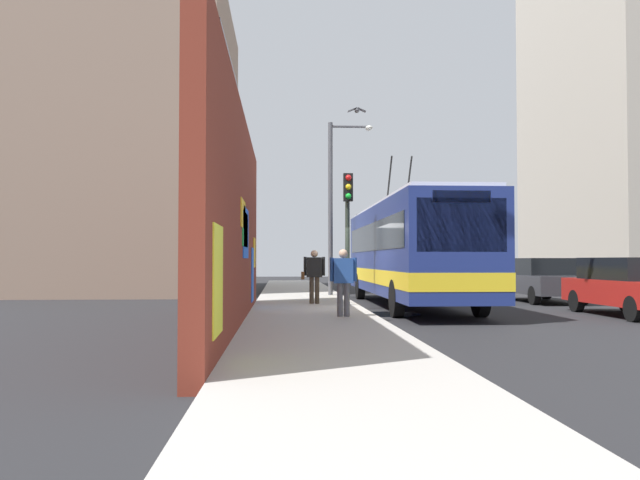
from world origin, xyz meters
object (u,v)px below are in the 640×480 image
(traffic_light, at_px, (348,216))
(street_lamp, at_px, (335,196))
(pedestrian_at_curb, at_px, (343,277))
(city_bus, at_px, (409,249))
(parked_car_red, at_px, (629,285))
(pedestrian_midblock, at_px, (314,272))
(parked_car_dark_gray, at_px, (540,279))

(traffic_light, bearing_deg, street_lamp, -0.92)
(pedestrian_at_curb, relative_size, street_lamp, 0.24)
(pedestrian_at_curb, distance_m, traffic_light, 4.28)
(city_bus, height_order, parked_car_red, city_bus)
(traffic_light, height_order, street_lamp, street_lamp)
(pedestrian_midblock, bearing_deg, city_bus, -77.46)
(parked_car_red, height_order, pedestrian_at_curb, pedestrian_at_curb)
(traffic_light, xyz_separation_m, street_lamp, (5.66, -0.09, 1.17))
(parked_car_dark_gray, bearing_deg, city_bus, 111.09)
(traffic_light, distance_m, street_lamp, 5.78)
(street_lamp, bearing_deg, pedestrian_midblock, 167.73)
(pedestrian_midblock, height_order, pedestrian_at_curb, pedestrian_midblock)
(parked_car_dark_gray, height_order, pedestrian_midblock, pedestrian_midblock)
(parked_car_dark_gray, relative_size, pedestrian_at_curb, 2.82)
(parked_car_red, relative_size, traffic_light, 1.16)
(pedestrian_midblock, height_order, street_lamp, street_lamp)
(traffic_light, relative_size, street_lamp, 0.59)
(pedestrian_midblock, xyz_separation_m, pedestrian_at_curb, (-4.56, -0.48, -0.03))
(city_bus, bearing_deg, pedestrian_midblock, 102.54)
(parked_car_red, bearing_deg, parked_car_dark_gray, -0.00)
(pedestrian_at_curb, relative_size, traffic_light, 0.41)
(city_bus, bearing_deg, parked_car_red, -127.28)
(parked_car_dark_gray, bearing_deg, pedestrian_midblock, 107.96)
(parked_car_red, distance_m, pedestrian_at_curb, 7.97)
(pedestrian_at_curb, bearing_deg, pedestrian_midblock, 6.04)
(pedestrian_midblock, bearing_deg, parked_car_red, -111.34)
(street_lamp, bearing_deg, parked_car_dark_gray, -107.33)
(city_bus, height_order, parked_car_dark_gray, city_bus)
(parked_car_red, bearing_deg, city_bus, 52.72)
(parked_car_dark_gray, relative_size, traffic_light, 1.14)
(city_bus, relative_size, traffic_light, 3.10)
(city_bus, relative_size, street_lamp, 1.83)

